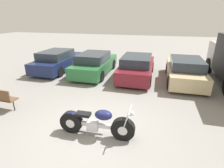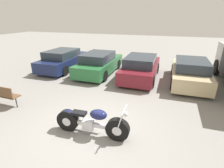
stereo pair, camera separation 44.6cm
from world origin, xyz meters
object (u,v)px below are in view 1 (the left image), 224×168
at_px(parked_car_navy, 58,61).
at_px(parked_car_champagne, 185,71).
at_px(parked_car_maroon, 137,67).
at_px(motorcycle, 96,123).
at_px(parked_car_green, 95,64).

distance_m(parked_car_navy, parked_car_champagne, 7.90).
bearing_deg(parked_car_maroon, motorcycle, -94.87).
distance_m(motorcycle, parked_car_navy, 7.62).
bearing_deg(motorcycle, parked_car_maroon, 85.13).
bearing_deg(parked_car_maroon, parked_car_navy, 177.51).
distance_m(parked_car_green, parked_car_maroon, 2.63).
height_order(parked_car_green, parked_car_maroon, same).
relative_size(parked_car_green, parked_car_champagne, 1.00).
height_order(parked_car_green, parked_car_champagne, same).
xyz_separation_m(parked_car_green, parked_car_maroon, (2.63, -0.10, 0.00)).
bearing_deg(parked_car_champagne, parked_car_maroon, 179.51).
bearing_deg(parked_car_navy, parked_car_green, -2.73).
height_order(parked_car_navy, parked_car_maroon, same).
distance_m(parked_car_navy, parked_car_green, 2.63).
height_order(motorcycle, parked_car_champagne, parked_car_champagne).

